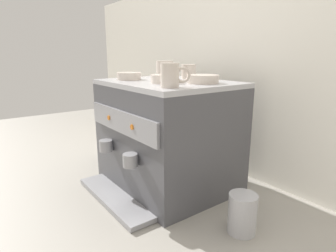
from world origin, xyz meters
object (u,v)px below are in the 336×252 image
object	(u,v)px
ceramic_cup_2	(188,72)
milk_pitcher	(242,213)
ceramic_cup_0	(165,70)
ceramic_bowl_2	(164,79)
ceramic_cup_1	(171,75)
espresso_machine	(167,135)
ceramic_bowl_0	(203,79)
coffee_grinder	(113,121)
ceramic_bowl_1	(129,76)

from	to	relation	value
ceramic_cup_2	milk_pitcher	xyz separation A→B (m)	(0.49, -0.17, -0.44)
ceramic_cup_0	ceramic_bowl_2	world-z (taller)	ceramic_cup_0
ceramic_cup_1	espresso_machine	bearing A→B (deg)	146.72
ceramic_bowl_0	coffee_grinder	distance (m)	0.71
espresso_machine	ceramic_cup_0	distance (m)	0.30
coffee_grinder	espresso_machine	bearing A→B (deg)	3.81
ceramic_cup_0	ceramic_cup_2	size ratio (longest dim) A/B	1.21
ceramic_bowl_2	ceramic_cup_1	bearing A→B (deg)	-27.52
espresso_machine	ceramic_cup_2	bearing A→B (deg)	102.98
espresso_machine	ceramic_bowl_1	bearing A→B (deg)	-147.51
ceramic_bowl_1	ceramic_cup_0	bearing A→B (deg)	60.66
ceramic_cup_2	ceramic_bowl_0	bearing A→B (deg)	-24.76
ceramic_bowl_2	milk_pitcher	world-z (taller)	ceramic_bowl_2
milk_pitcher	espresso_machine	bearing A→B (deg)	177.41
coffee_grinder	milk_pitcher	size ratio (longest dim) A/B	3.29
espresso_machine	ceramic_bowl_0	size ratio (longest dim) A/B	4.39
ceramic_cup_0	ceramic_cup_1	world-z (taller)	same
ceramic_bowl_0	ceramic_bowl_1	bearing A→B (deg)	-152.88
ceramic_cup_1	ceramic_bowl_0	world-z (taller)	ceramic_cup_1
espresso_machine	ceramic_bowl_2	distance (m)	0.27
ceramic_cup_1	ceramic_bowl_2	bearing A→B (deg)	152.48
ceramic_cup_1	coffee_grinder	bearing A→B (deg)	171.67
ceramic_bowl_2	coffee_grinder	bearing A→B (deg)	177.05
ceramic_bowl_0	ceramic_bowl_2	distance (m)	0.15
ceramic_cup_1	coffee_grinder	size ratio (longest dim) A/B	0.23
ceramic_cup_2	espresso_machine	bearing A→B (deg)	-77.02
ceramic_cup_0	ceramic_cup_2	world-z (taller)	ceramic_cup_0
ceramic_cup_0	ceramic_cup_2	distance (m)	0.11
espresso_machine	ceramic_cup_0	world-z (taller)	ceramic_cup_0
espresso_machine	ceramic_cup_0	xyz separation A→B (m)	(-0.08, 0.04, 0.28)
ceramic_bowl_0	milk_pitcher	world-z (taller)	ceramic_bowl_0
ceramic_cup_2	ceramic_cup_0	bearing A→B (deg)	-111.83
ceramic_cup_2	milk_pitcher	distance (m)	0.68
ceramic_bowl_2	coffee_grinder	distance (m)	0.62
ceramic_cup_1	milk_pitcher	bearing A→B (deg)	24.12
ceramic_cup_1	coffee_grinder	xyz separation A→B (m)	(-0.69, 0.10, -0.30)
ceramic_bowl_1	ceramic_bowl_2	world-z (taller)	same
ceramic_bowl_1	milk_pitcher	world-z (taller)	ceramic_bowl_1
ceramic_bowl_2	milk_pitcher	xyz separation A→B (m)	(0.39, 0.04, -0.43)
ceramic_bowl_1	ceramic_bowl_2	size ratio (longest dim) A/B	0.99
espresso_machine	ceramic_cup_1	distance (m)	0.37
ceramic_cup_2	coffee_grinder	world-z (taller)	ceramic_cup_2
ceramic_bowl_1	ceramic_cup_2	bearing A→B (deg)	63.69
espresso_machine	milk_pitcher	distance (m)	0.49
ceramic_cup_0	ceramic_bowl_0	size ratio (longest dim) A/B	0.95
ceramic_bowl_0	ceramic_bowl_2	xyz separation A→B (m)	(-0.09, -0.12, 0.00)
ceramic_bowl_1	milk_pitcher	xyz separation A→B (m)	(0.61, 0.08, -0.43)
ceramic_bowl_0	ceramic_cup_2	bearing A→B (deg)	155.24
ceramic_cup_2	coffee_grinder	xyz separation A→B (m)	(-0.45, -0.18, -0.30)
espresso_machine	coffee_grinder	world-z (taller)	espresso_machine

